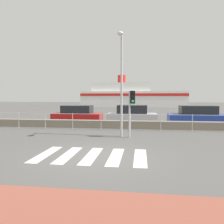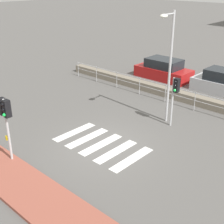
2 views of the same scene
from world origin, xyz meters
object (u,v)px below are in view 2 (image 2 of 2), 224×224
at_px(streetlamp, 168,56).
at_px(traffic_light_far, 175,92).
at_px(traffic_light_near, 5,114).
at_px(parked_car_red, 163,70).
at_px(parked_car_silver, 224,83).

bearing_deg(streetlamp, traffic_light_far, -9.49).
xyz_separation_m(traffic_light_near, traffic_light_far, (3.02, 7.22, -0.28)).
height_order(traffic_light_near, parked_car_red, traffic_light_near).
relative_size(traffic_light_far, streetlamp, 0.45).
bearing_deg(parked_car_silver, streetlamp, -93.10).
bearing_deg(traffic_light_far, parked_car_red, 127.31).
height_order(traffic_light_far, parked_car_silver, traffic_light_far).
bearing_deg(traffic_light_near, parked_car_red, 97.78).
relative_size(traffic_light_near, traffic_light_far, 1.09).
bearing_deg(parked_car_silver, traffic_light_near, -101.60).
bearing_deg(parked_car_silver, parked_car_red, 180.00).
height_order(streetlamp, parked_car_silver, streetlamp).
relative_size(streetlamp, parked_car_silver, 1.38).
bearing_deg(traffic_light_near, parked_car_silver, 78.40).
bearing_deg(parked_car_red, streetlamp, -55.62).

